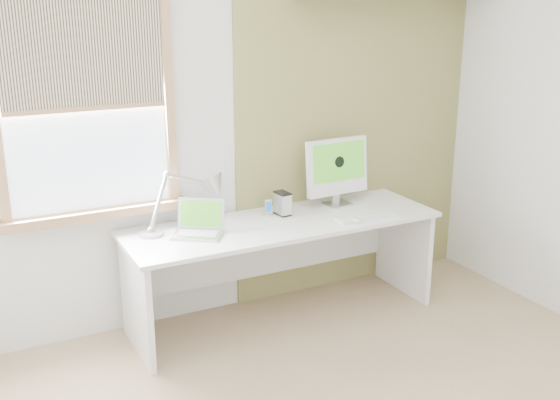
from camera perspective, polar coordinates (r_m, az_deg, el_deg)
room at (r=3.14m, az=8.76°, el=0.22°), size 4.04×3.54×2.64m
accent_wall at (r=5.09m, az=6.54°, el=6.78°), size 2.00×0.02×2.60m
window at (r=4.26m, az=-16.38°, el=7.55°), size 1.20×0.14×1.42m
desk at (r=4.65m, az=-0.10°, el=-3.90°), size 2.20×0.70×0.73m
desk_lamp at (r=4.47m, az=-6.66°, el=0.58°), size 0.73×0.33×0.40m
laptop at (r=4.32m, az=-7.01°, el=-2.22°), size 0.39×0.38×0.22m
phone_dock at (r=4.64m, az=-1.02°, el=-0.97°), size 0.07×0.07×0.12m
external_drive at (r=4.65m, az=0.21°, el=-0.30°), size 0.09×0.13×0.17m
imac at (r=4.85m, az=4.95°, el=2.78°), size 0.51×0.18×0.50m
keyboard at (r=4.63m, az=7.56°, el=-1.47°), size 0.46×0.16×0.02m
mouse at (r=4.54m, az=6.55°, el=-1.72°), size 0.06×0.10×0.03m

